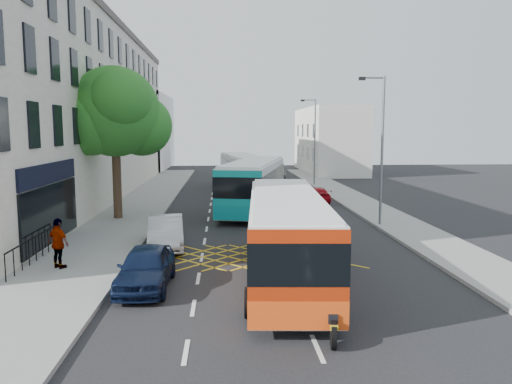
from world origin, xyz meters
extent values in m
plane|color=black|center=(0.00, 0.00, 0.00)|extent=(120.00, 120.00, 0.00)
cube|color=gray|center=(-8.50, 15.00, 0.07)|extent=(5.00, 70.00, 0.15)
cube|color=gray|center=(7.50, 15.00, 0.07)|extent=(3.00, 70.00, 0.15)
cube|color=beige|center=(-14.00, 24.50, 6.50)|extent=(8.00, 45.00, 13.00)
cube|color=#59544C|center=(-14.00, 24.50, 13.25)|extent=(8.30, 45.00, 0.50)
cube|color=black|center=(-9.95, 8.00, 3.40)|extent=(0.12, 7.00, 0.90)
cube|color=black|center=(-9.95, 8.00, 1.60)|extent=(0.12, 7.00, 2.60)
cube|color=silver|center=(-14.00, 55.00, 5.00)|extent=(8.00, 20.00, 10.00)
cube|color=silver|center=(11.00, 48.00, 4.00)|extent=(6.00, 18.00, 8.00)
cylinder|color=#382619|center=(-8.50, 15.00, 2.35)|extent=(0.50, 0.50, 4.40)
sphere|color=#25631C|center=(-8.50, 15.00, 6.35)|extent=(5.20, 5.20, 5.20)
sphere|color=#25631C|center=(-7.10, 15.80, 5.55)|extent=(3.60, 3.60, 3.60)
sphere|color=#25631C|center=(-9.70, 14.40, 5.75)|extent=(3.80, 3.80, 3.80)
sphere|color=#25631C|center=(-7.90, 13.70, 6.95)|extent=(3.40, 3.40, 3.40)
sphere|color=#25631C|center=(-9.30, 16.10, 7.35)|extent=(3.20, 3.20, 3.20)
cylinder|color=slate|center=(6.30, 12.00, 4.15)|extent=(0.14, 0.14, 8.00)
cylinder|color=slate|center=(5.70, 12.00, 8.05)|extent=(1.20, 0.10, 0.10)
cube|color=black|center=(5.10, 12.00, 8.00)|extent=(0.35, 0.15, 0.18)
cylinder|color=slate|center=(6.30, 32.00, 4.15)|extent=(0.14, 0.14, 8.00)
cylinder|color=slate|center=(5.70, 32.00, 8.05)|extent=(1.20, 0.10, 0.10)
cube|color=black|center=(5.10, 32.00, 8.00)|extent=(0.35, 0.15, 0.18)
cube|color=silver|center=(-0.07, 2.69, 1.66)|extent=(3.21, 11.02, 2.62)
cube|color=silver|center=(-0.07, 2.69, 3.02)|extent=(3.00, 10.79, 0.12)
cube|color=black|center=(-0.07, 2.69, 2.03)|extent=(3.28, 11.08, 1.09)
cube|color=#F44F14|center=(-0.07, 2.69, 0.74)|extent=(3.27, 11.07, 0.74)
cube|color=#B12709|center=(-0.44, -2.70, 1.68)|extent=(2.51, 0.27, 2.47)
cube|color=#FF0C0C|center=(-1.43, -2.65, 0.99)|extent=(0.25, 0.08, 0.25)
cube|color=#FF0C0C|center=(0.54, -2.78, 0.99)|extent=(0.25, 0.08, 0.25)
cylinder|color=black|center=(-1.10, 5.73, 0.44)|extent=(0.34, 0.91, 0.89)
cylinder|color=black|center=(1.37, 5.56, 0.44)|extent=(0.34, 0.91, 0.89)
cylinder|color=black|center=(-1.55, -0.87, 0.44)|extent=(0.34, 0.91, 0.89)
cylinder|color=black|center=(0.91, -1.04, 0.44)|extent=(0.34, 0.91, 0.89)
cube|color=silver|center=(-0.27, 17.91, 1.78)|extent=(5.14, 12.00, 2.82)
cube|color=silver|center=(-0.27, 17.91, 3.24)|extent=(4.89, 11.72, 0.13)
cube|color=black|center=(-0.27, 17.91, 2.18)|extent=(5.22, 12.07, 1.17)
cube|color=#0B898D|center=(-0.27, 17.91, 0.80)|extent=(5.20, 12.06, 0.80)
cube|color=#0C9593|center=(-1.54, 12.23, 1.81)|extent=(2.66, 0.69, 2.66)
cube|color=#FF0C0C|center=(-2.59, 12.46, 1.06)|extent=(0.26, 0.11, 0.25)
cube|color=#FF0C0C|center=(-0.48, 11.99, 1.06)|extent=(0.26, 0.11, 0.25)
cylinder|color=black|center=(-0.87, 21.32, 0.48)|extent=(0.50, 1.00, 0.96)
cylinder|color=black|center=(1.73, 20.74, 0.48)|extent=(0.50, 1.00, 0.96)
cylinder|color=black|center=(-2.42, 14.36, 0.48)|extent=(0.50, 1.00, 0.96)
cylinder|color=black|center=(0.17, 13.78, 0.48)|extent=(0.50, 1.00, 0.96)
cube|color=silver|center=(-0.62, 29.77, 1.68)|extent=(3.83, 11.24, 2.65)
cube|color=silver|center=(-0.62, 29.77, 3.05)|extent=(3.61, 11.00, 0.12)
cube|color=black|center=(-0.62, 29.77, 2.05)|extent=(3.90, 11.31, 1.10)
cube|color=#0D9BA6|center=(-0.62, 29.77, 0.75)|extent=(3.89, 11.30, 0.75)
cube|color=silver|center=(0.05, 24.34, 1.70)|extent=(2.54, 0.41, 2.50)
cube|color=#FF0C0C|center=(-0.95, 24.20, 1.00)|extent=(0.26, 0.09, 0.25)
cube|color=#FF0C0C|center=(1.04, 24.45, 1.00)|extent=(0.26, 0.09, 0.25)
cylinder|color=black|center=(-2.23, 32.60, 0.45)|extent=(0.39, 0.93, 0.90)
cylinder|color=black|center=(0.25, 32.91, 0.45)|extent=(0.39, 0.93, 0.90)
cylinder|color=black|center=(-1.41, 25.94, 0.45)|extent=(0.39, 0.93, 0.90)
cylinder|color=black|center=(1.07, 26.25, 0.45)|extent=(0.39, 0.93, 0.90)
cylinder|color=black|center=(0.38, -3.03, 0.35)|extent=(0.23, 0.71, 0.70)
cylinder|color=black|center=(0.61, -1.42, 0.35)|extent=(0.23, 0.71, 0.70)
cube|color=black|center=(0.50, -2.22, 0.67)|extent=(0.42, 1.33, 0.24)
cube|color=black|center=(0.53, -1.95, 0.87)|extent=(0.37, 0.53, 0.22)
cube|color=black|center=(0.46, -2.49, 0.82)|extent=(0.36, 0.58, 0.11)
cylinder|color=slate|center=(0.60, -1.47, 0.76)|extent=(0.13, 0.48, 0.91)
cylinder|color=slate|center=(0.58, -1.63, 1.14)|extent=(0.65, 0.13, 0.04)
cube|color=gold|center=(0.36, -3.21, 0.60)|extent=(0.20, 0.05, 0.14)
imported|color=black|center=(0.49, -2.28, 1.10)|extent=(0.74, 0.54, 1.88)
sphere|color=#99999E|center=(0.49, -2.28, 1.90)|extent=(0.33, 0.33, 0.33)
imported|color=#0D1734|center=(-4.90, 2.04, 0.71)|extent=(1.76, 4.20, 1.42)
imported|color=#B4B7BC|center=(-4.90, 7.82, 0.72)|extent=(1.99, 4.49, 1.43)
imported|color=#A00610|center=(4.54, 21.57, 0.56)|extent=(1.78, 3.91, 1.11)
imported|color=#3C3D43|center=(-0.97, 45.40, 0.75)|extent=(2.53, 5.43, 1.51)
imported|color=#B6B8BF|center=(3.67, 41.12, 0.70)|extent=(1.92, 4.23, 1.41)
imported|color=gray|center=(-8.43, 4.16, 1.10)|extent=(1.17, 1.03, 1.90)
camera|label=1|loc=(-2.26, -14.50, 5.32)|focal=35.00mm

